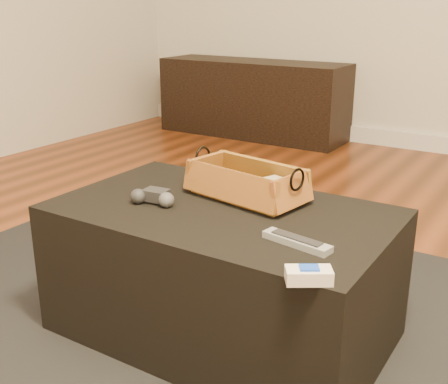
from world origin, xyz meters
The scene contains 11 objects.
floor centered at (0.00, 0.00, -0.01)m, with size 5.00×5.50×0.01m, color brown.
baseboard centered at (0.00, 2.73, 0.06)m, with size 5.00×0.04×0.12m, color white.
media_cabinet centered at (-1.37, 2.51, 0.29)m, with size 1.49×0.45×0.59m, color black.
area_rug centered at (-0.04, -0.08, 0.01)m, with size 2.60×2.00×0.01m, color black.
ottoman centered at (-0.04, -0.03, 0.22)m, with size 1.00×0.60×0.42m, color black.
tv_remote centered at (-0.05, 0.08, 0.46)m, with size 0.20×0.04×0.02m, color black.
cloth_bundle centered at (0.08, 0.10, 0.47)m, with size 0.11×0.07×0.06m, color tan.
wicker_basket centered at (-0.02, 0.09, 0.48)m, with size 0.41×0.26×0.13m.
game_controller centered at (-0.23, -0.11, 0.46)m, with size 0.15×0.09×0.05m.
silver_remote centered at (0.27, -0.16, 0.44)m, with size 0.19×0.07×0.02m.
cream_gadget centered at (0.37, -0.32, 0.45)m, with size 0.11×0.10×0.04m.
Camera 1 is at (0.80, -1.35, 1.01)m, focal length 45.00 mm.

